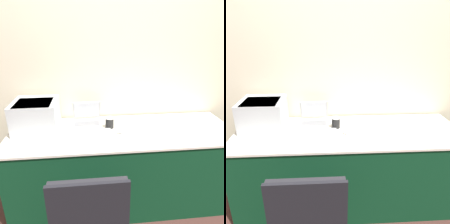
{
  "view_description": "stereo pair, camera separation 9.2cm",
  "coord_description": "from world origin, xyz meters",
  "views": [
    {
      "loc": [
        -0.3,
        -1.48,
        1.72
      ],
      "look_at": [
        -0.1,
        0.39,
        0.98
      ],
      "focal_mm": 35.0,
      "sensor_mm": 36.0,
      "label": 1
    },
    {
      "loc": [
        -0.21,
        -1.48,
        1.72
      ],
      "look_at": [
        -0.1,
        0.39,
        0.98
      ],
      "focal_mm": 35.0,
      "sensor_mm": 36.0,
      "label": 2
    }
  ],
  "objects": [
    {
      "name": "chair",
      "position": [
        -0.33,
        -0.44,
        0.57
      ],
      "size": [
        0.45,
        0.46,
        0.95
      ],
      "color": "black",
      "rests_on": "ground_plane"
    },
    {
      "name": "printer",
      "position": [
        -0.81,
        0.48,
        0.95
      ],
      "size": [
        0.4,
        0.39,
        0.28
      ],
      "color": "#B2B7BC",
      "rests_on": "table"
    },
    {
      "name": "coffee_cup",
      "position": [
        -0.12,
        0.44,
        0.85
      ],
      "size": [
        0.08,
        0.08,
        0.11
      ],
      "color": "black",
      "rests_on": "table"
    },
    {
      "name": "external_keyboard",
      "position": [
        -0.32,
        0.3,
        0.81
      ],
      "size": [
        0.4,
        0.17,
        0.02
      ],
      "color": "silver",
      "rests_on": "table"
    },
    {
      "name": "laptop_left",
      "position": [
        -0.34,
        0.57,
        0.84
      ],
      "size": [
        0.28,
        0.27,
        0.21
      ],
      "color": "#B7B7BC",
      "rests_on": "table"
    },
    {
      "name": "table",
      "position": [
        0.0,
        0.36,
        0.4
      ],
      "size": [
        2.13,
        0.73,
        0.8
      ],
      "color": "#0C381E",
      "rests_on": "ground_plane"
    },
    {
      "name": "wall_back",
      "position": [
        0.0,
        0.77,
        1.3
      ],
      "size": [
        8.0,
        0.05,
        2.6
      ],
      "color": "beige",
      "rests_on": "ground_plane"
    },
    {
      "name": "mouse",
      "position": [
        -0.03,
        0.3,
        0.81
      ],
      "size": [
        0.07,
        0.05,
        0.04
      ],
      "color": "silver",
      "rests_on": "table"
    }
  ]
}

